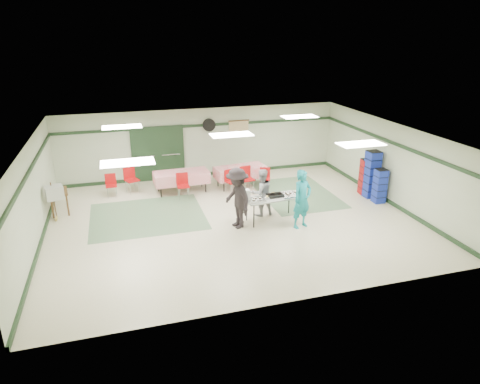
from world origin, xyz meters
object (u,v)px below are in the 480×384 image
object	(u,v)px
chair_b	(231,179)
office_printer	(54,192)
crate_stack_blue_b	(372,174)
chair_c	(265,176)
serving_table	(272,199)
crate_stack_blue_a	(380,186)
volunteer_dark	(237,198)
chair_loose_b	(111,183)
dining_table_a	(240,172)
crate_stack_red	(366,177)
volunteer_teal	(302,199)
chair_d	(183,183)
printer_table	(58,194)
volunteer_grey	(262,192)
dining_table_b	(181,177)
broom	(54,200)
chair_loose_a	(131,177)
chair_a	(246,176)

from	to	relation	value
chair_b	office_printer	world-z (taller)	office_printer
crate_stack_blue_b	chair_c	bearing A→B (deg)	151.52
serving_table	chair_c	distance (m)	2.77
chair_b	chair_c	xyz separation A→B (m)	(1.30, -0.00, -0.03)
crate_stack_blue_a	volunteer_dark	bearing A→B (deg)	-174.36
chair_loose_b	crate_stack_blue_b	size ratio (longest dim) A/B	0.48
dining_table_a	crate_stack_red	size ratio (longest dim) A/B	1.53
volunteer_teal	office_printer	distance (m)	7.40
crate_stack_blue_b	chair_d	bearing A→B (deg)	164.13
serving_table	printer_table	bearing A→B (deg)	152.93
chair_loose_b	chair_c	bearing A→B (deg)	-10.82
office_printer	volunteer_grey	bearing A→B (deg)	-25.78
volunteer_dark	chair_b	size ratio (longest dim) A/B	2.13
dining_table_a	dining_table_b	size ratio (longest dim) A/B	0.99
chair_d	volunteer_grey	bearing A→B (deg)	-44.94
serving_table	printer_table	world-z (taller)	serving_table
crate_stack_red	broom	size ratio (longest dim) A/B	1.04
chair_loose_b	volunteer_teal	bearing A→B (deg)	-39.92
serving_table	chair_b	world-z (taller)	chair_b
serving_table	chair_loose_a	distance (m)	5.49
chair_d	crate_stack_blue_a	xyz separation A→B (m)	(6.30, -2.33, 0.05)
volunteer_teal	volunteer_dark	xyz separation A→B (m)	(-1.81, 0.53, 0.03)
printer_table	office_printer	xyz separation A→B (m)	(-0.00, -0.68, 0.31)
chair_a	crate_stack_red	distance (m)	4.25
dining_table_b	printer_table	distance (m)	4.13
volunteer_teal	crate_stack_red	xyz separation A→B (m)	(3.32, 1.89, -0.24)
chair_loose_a	broom	xyz separation A→B (m)	(-2.38, -1.80, 0.07)
chair_d	office_printer	xyz separation A→B (m)	(-4.00, -0.91, 0.40)
chair_a	crate_stack_red	size ratio (longest dim) A/B	0.72
volunteer_dark	chair_loose_b	bearing A→B (deg)	-149.08
chair_c	printer_table	distance (m)	7.03
chair_c	dining_table_a	bearing A→B (deg)	163.01
chair_d	crate_stack_red	distance (m)	6.47
volunteer_dark	chair_c	size ratio (longest dim) A/B	2.25
chair_loose_a	office_printer	xyz separation A→B (m)	(-2.30, -1.96, 0.37)
chair_loose_b	crate_stack_red	bearing A→B (deg)	-16.78
serving_table	crate_stack_red	size ratio (longest dim) A/B	1.37
chair_c	crate_stack_blue_b	xyz separation A→B (m)	(3.28, -1.78, 0.34)
broom	printer_table	bearing A→B (deg)	83.77
volunteer_teal	crate_stack_blue_a	xyz separation A→B (m)	(3.32, 1.04, -0.29)
chair_d	chair_loose_a	bearing A→B (deg)	149.48
dining_table_a	chair_loose_a	world-z (taller)	chair_loose_a
serving_table	chair_loose_b	distance (m)	5.89
chair_c	office_printer	bearing A→B (deg)	-152.89
chair_a	crate_stack_blue_b	bearing A→B (deg)	-33.10
chair_loose_b	crate_stack_blue_b	distance (m)	9.09
chair_c	chair_d	world-z (taller)	chair_d
volunteer_dark	chair_loose_a	size ratio (longest dim) A/B	1.95
serving_table	chair_b	bearing A→B (deg)	96.59
dining_table_a	broom	bearing A→B (deg)	-175.27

